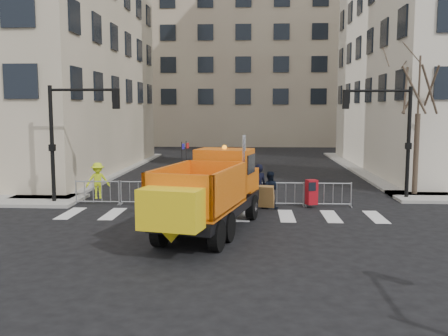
# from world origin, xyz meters

# --- Properties ---
(ground) EXTENTS (120.00, 120.00, 0.00)m
(ground) POSITION_xyz_m (0.00, 0.00, 0.00)
(ground) COLOR black
(ground) RESTS_ON ground
(sidewalk_back) EXTENTS (64.00, 5.00, 0.15)m
(sidewalk_back) POSITION_xyz_m (0.00, 8.50, 0.07)
(sidewalk_back) COLOR gray
(sidewalk_back) RESTS_ON ground
(building_far) EXTENTS (30.00, 18.00, 24.00)m
(building_far) POSITION_xyz_m (0.00, 52.00, 12.00)
(building_far) COLOR gray
(building_far) RESTS_ON ground
(traffic_light_left) EXTENTS (0.18, 0.18, 5.40)m
(traffic_light_left) POSITION_xyz_m (-8.00, 7.50, 2.70)
(traffic_light_left) COLOR black
(traffic_light_left) RESTS_ON ground
(traffic_light_right) EXTENTS (0.18, 0.18, 5.40)m
(traffic_light_right) POSITION_xyz_m (8.50, 9.50, 2.70)
(traffic_light_right) COLOR black
(traffic_light_right) RESTS_ON ground
(crowd_barriers) EXTENTS (12.60, 0.60, 1.10)m
(crowd_barriers) POSITION_xyz_m (-0.75, 7.60, 0.55)
(crowd_barriers) COLOR #9EA0A5
(crowd_barriers) RESTS_ON ground
(street_tree) EXTENTS (3.00, 3.00, 7.50)m
(street_tree) POSITION_xyz_m (9.20, 10.50, 3.75)
(street_tree) COLOR #382B21
(street_tree) RESTS_ON ground
(plow_truck) EXTENTS (4.29, 9.07, 3.40)m
(plow_truck) POSITION_xyz_m (-0.42, 2.52, 1.51)
(plow_truck) COLOR black
(plow_truck) RESTS_ON ground
(cop_a) EXTENTS (0.80, 0.61, 1.97)m
(cop_a) POSITION_xyz_m (1.35, 7.00, 0.99)
(cop_a) COLOR black
(cop_a) RESTS_ON ground
(cop_b) EXTENTS (0.87, 0.72, 1.65)m
(cop_b) POSITION_xyz_m (1.84, 7.00, 0.82)
(cop_b) COLOR black
(cop_b) RESTS_ON ground
(cop_c) EXTENTS (0.83, 1.00, 1.60)m
(cop_c) POSITION_xyz_m (-0.72, 5.69, 0.80)
(cop_c) COLOR black
(cop_c) RESTS_ON ground
(worker) EXTENTS (1.26, 0.99, 1.70)m
(worker) POSITION_xyz_m (-6.17, 8.23, 1.00)
(worker) COLOR #C4DD1A
(worker) RESTS_ON sidewalk_back
(newspaper_box) EXTENTS (0.56, 0.53, 1.10)m
(newspaper_box) POSITION_xyz_m (3.71, 7.31, 0.70)
(newspaper_box) COLOR maroon
(newspaper_box) RESTS_ON sidewalk_back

